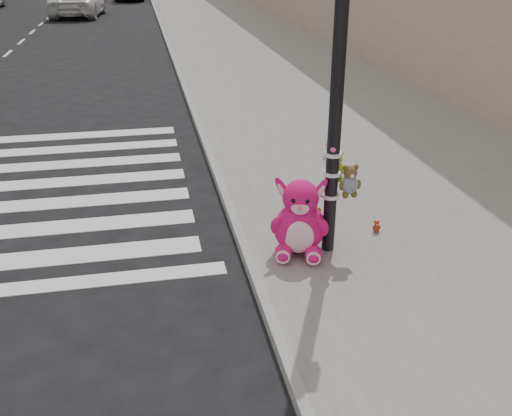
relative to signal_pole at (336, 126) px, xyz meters
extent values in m
plane|color=black|center=(-2.62, -1.81, -1.79)|extent=(120.00, 120.00, 0.00)
cube|color=slate|center=(2.38, 8.19, -1.72)|extent=(7.00, 80.00, 0.14)
cube|color=gray|center=(-1.07, 8.19, -1.72)|extent=(0.12, 80.00, 0.15)
cylinder|color=black|center=(-0.02, -0.01, 0.35)|extent=(0.16, 0.16, 4.00)
cylinder|color=white|center=(-0.02, -0.01, -0.90)|extent=(0.22, 0.22, 0.04)
cylinder|color=white|center=(-0.02, -0.01, -0.60)|extent=(0.22, 0.22, 0.04)
cylinder|color=white|center=(-0.02, -0.01, -0.35)|extent=(0.22, 0.22, 0.04)
ellipsoid|color=#DC1266|center=(-0.67, -0.22, -1.55)|extent=(0.31, 0.40, 0.19)
ellipsoid|color=#DC1266|center=(-0.31, -0.33, -1.55)|extent=(0.31, 0.40, 0.19)
ellipsoid|color=#DC1266|center=(-0.41, 0.01, -1.31)|extent=(0.80, 0.73, 0.67)
ellipsoid|color=#F9BFD1|center=(-0.47, -0.21, -1.34)|extent=(0.39, 0.23, 0.44)
sphere|color=#DC1266|center=(-0.41, 0.01, -0.90)|extent=(0.57, 0.57, 0.46)
ellipsoid|color=#DC1266|center=(-0.60, 0.09, -0.84)|extent=(0.33, 0.18, 0.46)
ellipsoid|color=#DC1266|center=(-0.20, -0.03, -0.84)|extent=(0.33, 0.18, 0.46)
imported|color=silver|center=(-5.42, 29.41, -1.03)|extent=(3.09, 5.69, 1.51)
camera|label=1|loc=(-2.22, -6.23, 1.95)|focal=40.00mm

